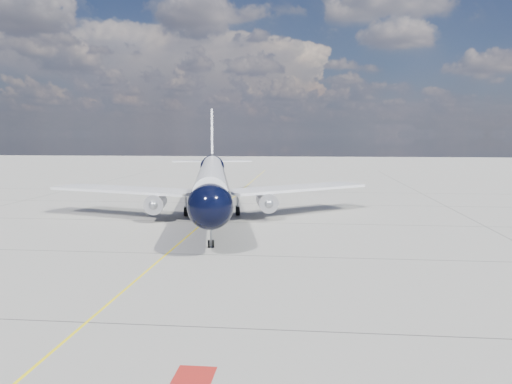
% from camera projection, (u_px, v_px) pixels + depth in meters
% --- Properties ---
extents(ground, '(320.00, 320.00, 0.00)m').
position_uv_depth(ground, '(213.00, 215.00, 60.25)').
color(ground, '#99968E').
rests_on(ground, ground).
extents(taxiway_centerline, '(0.16, 160.00, 0.01)m').
position_uv_depth(taxiway_centerline, '(205.00, 222.00, 55.31)').
color(taxiway_centerline, yellow).
rests_on(taxiway_centerline, ground).
extents(red_marking, '(1.60, 1.60, 0.01)m').
position_uv_depth(red_marking, '(194.00, 375.00, 20.04)').
color(red_marking, maroon).
rests_on(red_marking, ground).
extents(main_airliner, '(38.12, 46.93, 13.63)m').
position_uv_depth(main_airliner, '(212.00, 180.00, 59.14)').
color(main_airliner, black).
rests_on(main_airliner, ground).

